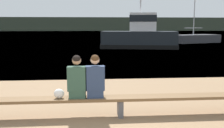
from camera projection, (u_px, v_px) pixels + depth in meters
The scene contains 8 objects.
water_surface at pixel (93, 31), 128.64m from camera, with size 240.00×240.00×0.00m, color #386084.
far_shoreline at pixel (93, 24), 130.73m from camera, with size 600.00×12.00×6.80m, color #384233.
bench_main at pixel (120, 100), 6.04m from camera, with size 8.33×0.42×0.49m.
person_left at pixel (77, 80), 5.89m from camera, with size 0.45×0.41×1.03m.
person_right at pixel (95, 79), 5.92m from camera, with size 0.45×0.41×1.03m.
shopping_bag at pixel (59, 94), 5.88m from camera, with size 0.24×0.16×0.23m.
tugboat_red at pixel (140, 37), 25.37m from camera, with size 8.05×4.77×6.87m.
moored_sailboat at pixel (195, 39), 33.69m from camera, with size 7.34×5.01×7.45m.
Camera 1 is at (-0.31, -3.56, 2.17)m, focal length 40.00 mm.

